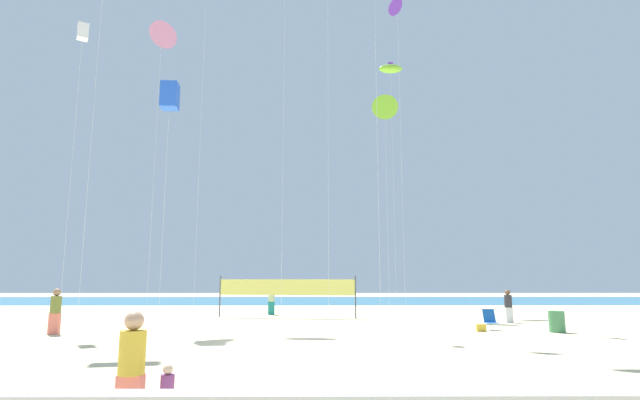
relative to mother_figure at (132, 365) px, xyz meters
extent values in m
plane|color=beige|center=(1.08, 10.05, -0.92)|extent=(120.00, 120.00, 0.00)
cube|color=teal|center=(1.08, 44.07, -0.91)|extent=(120.00, 20.00, 0.01)
cylinder|color=gold|center=(0.00, 0.00, 0.19)|extent=(0.39, 0.39, 0.65)
sphere|color=tan|center=(0.00, 0.00, 0.66)|extent=(0.29, 0.29, 0.29)
cylinder|color=#7A3872|center=(0.52, 0.11, -0.33)|extent=(0.21, 0.21, 0.35)
sphere|color=beige|center=(0.52, 0.11, -0.08)|extent=(0.15, 0.15, 0.15)
cube|color=#19727A|center=(-0.03, 23.46, -0.52)|extent=(0.39, 0.23, 0.81)
cylinder|color=#99B28C|center=(-0.03, 23.46, 0.22)|extent=(0.40, 0.40, 0.67)
sphere|color=tan|center=(-0.03, 23.46, 0.70)|extent=(0.30, 0.30, 0.30)
cube|color=#EA7260|center=(-7.81, 12.65, -0.50)|extent=(0.40, 0.24, 0.83)
cylinder|color=olive|center=(-7.81, 12.65, 0.25)|extent=(0.42, 0.42, 0.69)
sphere|color=#997051|center=(-7.81, 12.65, 0.75)|extent=(0.31, 0.31, 0.31)
cube|color=white|center=(12.63, 17.80, -0.54)|extent=(0.36, 0.22, 0.76)
cylinder|color=#2D2D33|center=(12.63, 17.80, 0.15)|extent=(0.38, 0.38, 0.63)
sphere|color=brown|center=(12.63, 17.80, 0.61)|extent=(0.28, 0.28, 0.28)
cube|color=#1959B2|center=(10.40, 14.03, -0.60)|extent=(0.52, 0.48, 0.03)
cube|color=#1959B2|center=(10.40, 14.32, -0.32)|extent=(0.52, 0.23, 0.57)
cylinder|color=silver|center=(10.40, 13.89, -0.76)|extent=(0.03, 0.03, 0.32)
cylinder|color=silver|center=(10.40, 14.17, -0.76)|extent=(0.03, 0.03, 0.32)
cylinder|color=#3F7F4C|center=(12.86, 13.21, -0.48)|extent=(0.64, 0.64, 0.88)
cylinder|color=#4C4C51|center=(-2.91, 21.69, 0.28)|extent=(0.08, 0.08, 2.40)
cylinder|color=#4C4C51|center=(4.99, 20.30, 0.28)|extent=(0.08, 0.08, 2.40)
cube|color=#EAE566|center=(1.04, 21.00, 0.81)|extent=(7.91, 1.41, 0.90)
cube|color=gold|center=(9.77, 13.55, -0.76)|extent=(0.39, 0.19, 0.31)
cylinder|color=silver|center=(8.55, 28.18, 8.27)|extent=(0.01, 0.01, 18.38)
ellipsoid|color=#8CD833|center=(8.55, 28.18, 17.46)|extent=(2.16, 1.26, 0.93)
cube|color=purple|center=(8.55, 28.18, 17.76)|extent=(0.40, 0.06, 0.49)
cylinder|color=silver|center=(5.43, 12.86, 7.26)|extent=(0.01, 0.01, 16.35)
cylinder|color=silver|center=(-4.52, 21.97, 9.99)|extent=(0.01, 0.01, 21.81)
cylinder|color=silver|center=(-9.71, 16.69, 6.70)|extent=(0.01, 0.01, 15.24)
cube|color=white|center=(-9.71, 16.69, 14.32)|extent=(0.73, 0.73, 0.85)
cylinder|color=silver|center=(-6.15, 18.60, 7.09)|extent=(0.01, 0.01, 16.02)
cone|color=pink|center=(-6.15, 18.60, 15.10)|extent=(1.55, 1.42, 1.65)
cylinder|color=silver|center=(-4.52, 15.50, 4.68)|extent=(0.01, 0.01, 11.20)
cube|color=blue|center=(-4.52, 15.50, 10.28)|extent=(0.87, 0.87, 1.31)
cylinder|color=silver|center=(-7.36, 13.62, 7.03)|extent=(0.01, 0.01, 15.90)
cylinder|color=silver|center=(0.89, 19.06, 9.21)|extent=(0.01, 0.01, 20.26)
cylinder|color=silver|center=(7.36, 23.53, 5.84)|extent=(0.01, 0.01, 13.52)
cone|color=#8CD833|center=(7.36, 23.53, 12.60)|extent=(1.78, 0.56, 1.75)
cylinder|color=silver|center=(7.86, 20.70, 8.62)|extent=(0.01, 0.01, 19.08)
cone|color=purple|center=(7.86, 20.70, 18.16)|extent=(1.04, 1.14, 1.15)
cylinder|color=silver|center=(3.39, 16.97, 8.72)|extent=(0.01, 0.01, 19.27)
camera|label=1|loc=(2.79, -7.68, 1.29)|focal=27.42mm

